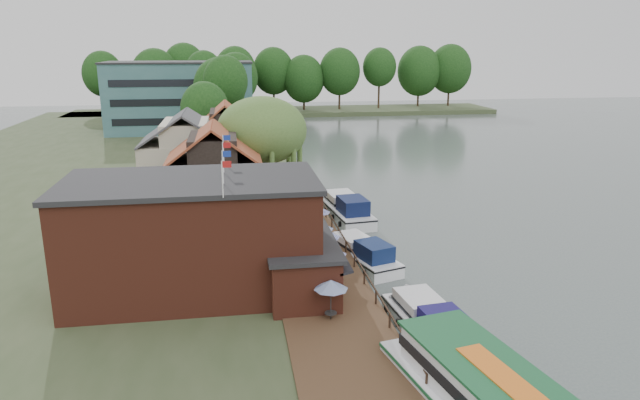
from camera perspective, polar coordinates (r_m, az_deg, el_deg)
name	(u,v)px	position (r m, az deg, el deg)	size (l,w,h in m)	color
ground	(431,282)	(41.09, 11.05, -8.07)	(260.00, 260.00, 0.00)	#4B5755
land_bank	(94,179)	(73.91, -21.69, 2.01)	(50.00, 140.00, 1.00)	#384728
quay_deck	(300,229)	(48.07, -1.99, -2.96)	(6.00, 50.00, 0.10)	#47301E
quay_rail	(331,221)	(48.79, 1.09, -2.12)	(0.20, 49.00, 1.00)	black
pub	(226,234)	(36.19, -9.36, -3.36)	(20.00, 11.00, 7.30)	maroon
hotel_block	(181,97)	(106.05, -13.77, 10.02)	(25.40, 12.40, 12.30)	#38666B
cottage_a	(215,173)	(50.53, -10.50, 2.63)	(8.60, 7.60, 8.50)	black
cottage_b	(187,153)	(60.48, -13.16, 4.55)	(9.60, 8.60, 8.50)	beige
cottage_c	(226,139)	(69.19, -9.35, 6.06)	(7.60, 7.60, 8.50)	black
willow	(263,151)	(55.30, -5.77, 4.91)	(8.60, 8.60, 10.43)	#476B2D
umbrella_0	(331,300)	(32.42, 1.09, -9.92)	(1.94, 1.94, 2.38)	navy
umbrella_1	(335,279)	(35.00, 1.50, -7.95)	(2.06, 2.06, 2.38)	navy
umbrella_2	(330,264)	(37.34, 0.97, -6.42)	(2.23, 2.23, 2.38)	#1B2596
umbrella_3	(325,245)	(40.67, 0.52, -4.56)	(2.16, 2.16, 2.38)	navy
umbrella_4	(320,237)	(42.32, 0.02, -3.76)	(2.00, 2.00, 2.38)	navy
umbrella_5	(318,220)	(46.43, -0.22, -2.02)	(2.06, 2.06, 2.38)	navy
cruiser_0	(431,320)	(33.33, 11.00, -11.65)	(3.09, 9.56, 2.30)	silver
cruiser_1	(362,250)	(43.34, 4.24, -5.02)	(2.94, 9.10, 2.17)	white
cruiser_2	(346,206)	(54.22, 2.63, -0.60)	(3.37, 10.42, 2.55)	white
swan	(487,373)	(30.92, 16.39, -16.30)	(0.44, 0.44, 0.44)	white
bank_tree_0	(205,121)	(78.35, -11.38, 7.76)	(6.40, 6.40, 10.47)	#143811
bank_tree_1	(226,102)	(87.27, -9.34, 9.66)	(6.54, 6.54, 13.68)	#143811
bank_tree_2	(220,100)	(93.55, -9.96, 9.86)	(8.19, 8.19, 13.23)	#143811
bank_tree_3	(236,88)	(113.86, -8.36, 10.98)	(8.46, 8.46, 13.74)	#143811
bank_tree_4	(205,86)	(120.49, -11.44, 11.15)	(7.51, 7.51, 14.06)	#143811
bank_tree_5	(236,81)	(129.32, -8.42, 11.73)	(8.92, 8.92, 14.86)	#143811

